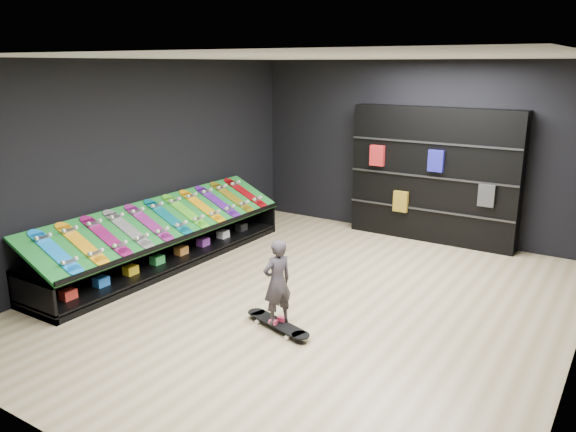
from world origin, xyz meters
The scene contains 21 objects.
floor centered at (0.00, 0.00, 0.00)m, with size 6.00×7.00×0.01m, color tan.
ceiling centered at (0.00, 0.00, 3.00)m, with size 6.00×7.00×0.01m, color white.
wall_back centered at (0.00, 3.50, 1.50)m, with size 6.00×0.02×3.00m, color black.
wall_front centered at (0.00, -3.50, 1.50)m, with size 6.00×0.02×3.00m, color black.
wall_left centered at (-3.00, 0.00, 1.50)m, with size 0.02×7.00×3.00m, color black.
display_rack centered at (-2.55, 0.00, 0.25)m, with size 0.90×4.50×0.50m, color black, non-canonical shape.
turf_ramp centered at (-2.50, 0.00, 0.71)m, with size 1.00×4.50×0.04m, color #0F611D.
back_shelving centered at (0.39, 3.32, 1.12)m, with size 2.81×0.33×2.25m, color black.
floor_skateboard centered at (0.08, -0.92, 0.05)m, with size 0.98×0.22×0.09m, color black, non-canonical shape.
child centered at (0.08, -0.92, 0.39)m, with size 0.22×0.16×0.59m, color black.
display_board_0 centered at (-2.49, -1.90, 0.74)m, with size 0.98×0.22×0.09m, color blue, non-canonical shape.
display_board_1 centered at (-2.49, -1.52, 0.74)m, with size 0.98×0.22×0.09m, color orange, non-canonical shape.
display_board_2 centered at (-2.49, -1.14, 0.74)m, with size 0.98×0.22×0.09m, color #E5198C, non-canonical shape.
display_board_3 centered at (-2.49, -0.76, 0.74)m, with size 0.98×0.22×0.09m, color black, non-canonical shape.
display_board_4 centered at (-2.49, -0.38, 0.74)m, with size 0.98×0.22×0.09m, color #2626BF, non-canonical shape.
display_board_5 centered at (-2.49, 0.00, 0.74)m, with size 0.98×0.22×0.09m, color #0C8C99, non-canonical shape.
display_board_6 centered at (-2.49, 0.38, 0.74)m, with size 0.98×0.22×0.09m, color green, non-canonical shape.
display_board_7 centered at (-2.49, 0.76, 0.74)m, with size 0.98×0.22×0.09m, color yellow, non-canonical shape.
display_board_8 centered at (-2.49, 1.14, 0.74)m, with size 0.98×0.22×0.09m, color purple, non-canonical shape.
display_board_9 centered at (-2.49, 1.52, 0.74)m, with size 0.98×0.22×0.09m, color yellow, non-canonical shape.
display_board_10 centered at (-2.49, 1.90, 0.74)m, with size 0.98×0.22×0.09m, color red, non-canonical shape.
Camera 1 is at (3.34, -5.76, 2.93)m, focal length 35.00 mm.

